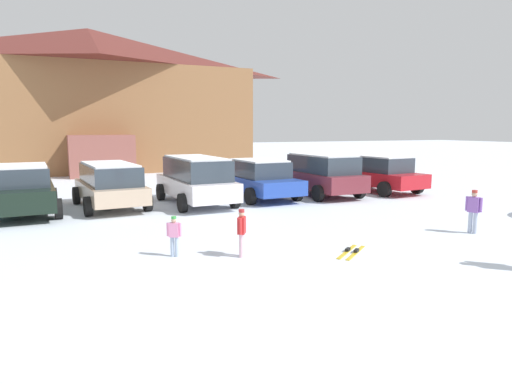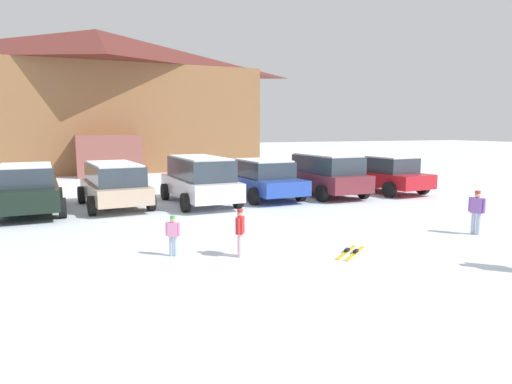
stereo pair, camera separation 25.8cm
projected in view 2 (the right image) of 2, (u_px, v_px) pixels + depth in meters
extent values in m
cube|color=brown|center=(100.00, 120.00, 31.42)|extent=(20.01, 9.74, 6.74)
pyramid|color=maroon|center=(97.00, 49.00, 30.77)|extent=(20.61, 10.34, 2.65)
cube|color=#8E4F47|center=(109.00, 156.00, 26.54)|extent=(3.62, 1.83, 2.40)
cube|color=black|center=(28.00, 193.00, 15.02)|extent=(2.05, 4.68, 0.66)
cube|color=#2D3842|center=(26.00, 175.00, 14.73)|extent=(1.72, 2.46, 0.59)
cube|color=white|center=(25.00, 165.00, 14.68)|extent=(1.61, 2.34, 0.06)
cylinder|color=black|center=(59.00, 196.00, 16.76)|extent=(0.25, 0.65, 0.64)
cylinder|color=black|center=(62.00, 208.00, 14.20)|extent=(0.25, 0.65, 0.64)
cube|color=tan|center=(114.00, 190.00, 16.18)|extent=(2.15, 4.53, 0.55)
cube|color=#2D3842|center=(114.00, 174.00, 16.02)|extent=(1.85, 3.46, 0.65)
cube|color=white|center=(113.00, 164.00, 15.97)|extent=(1.73, 3.28, 0.06)
cylinder|color=black|center=(81.00, 195.00, 16.98)|extent=(0.28, 0.66, 0.64)
cylinder|color=black|center=(133.00, 192.00, 17.85)|extent=(0.28, 0.66, 0.64)
cylinder|color=black|center=(92.00, 206.00, 14.59)|extent=(0.28, 0.66, 0.64)
cylinder|color=black|center=(151.00, 201.00, 15.46)|extent=(0.28, 0.66, 0.64)
cube|color=white|center=(199.00, 187.00, 16.87)|extent=(1.93, 4.78, 0.64)
cube|color=#2D3842|center=(200.00, 168.00, 16.69)|extent=(1.68, 3.64, 0.73)
cube|color=white|center=(200.00, 158.00, 16.63)|extent=(1.56, 3.46, 0.06)
cylinder|color=black|center=(165.00, 192.00, 17.84)|extent=(0.24, 0.65, 0.64)
cylinder|color=black|center=(211.00, 189.00, 18.62)|extent=(0.24, 0.65, 0.64)
cylinder|color=black|center=(185.00, 203.00, 15.21)|extent=(0.24, 0.65, 0.64)
cylinder|color=black|center=(238.00, 199.00, 15.98)|extent=(0.24, 0.65, 0.64)
cube|color=#2444A8|center=(261.00, 183.00, 18.35)|extent=(2.11, 4.82, 0.56)
cube|color=#2D3842|center=(263.00, 169.00, 18.05)|extent=(1.76, 2.54, 0.62)
cube|color=white|center=(263.00, 160.00, 18.01)|extent=(1.65, 2.42, 0.06)
cylinder|color=black|center=(224.00, 187.00, 19.27)|extent=(0.26, 0.65, 0.64)
cylinder|color=black|center=(266.00, 185.00, 20.12)|extent=(0.26, 0.65, 0.64)
cylinder|color=black|center=(254.00, 196.00, 16.65)|extent=(0.26, 0.65, 0.64)
cylinder|color=black|center=(301.00, 193.00, 17.50)|extent=(0.26, 0.65, 0.64)
cube|color=maroon|center=(326.00, 180.00, 18.85)|extent=(1.90, 4.19, 0.66)
cube|color=#2D3842|center=(327.00, 164.00, 18.69)|extent=(1.66, 3.19, 0.68)
cube|color=white|center=(327.00, 155.00, 18.63)|extent=(1.55, 3.03, 0.06)
cylinder|color=black|center=(290.00, 186.00, 19.68)|extent=(0.24, 0.65, 0.64)
cylinder|color=black|center=(328.00, 184.00, 20.45)|extent=(0.24, 0.65, 0.64)
cylinder|color=black|center=(322.00, 193.00, 17.35)|extent=(0.24, 0.65, 0.64)
cylinder|color=black|center=(364.00, 191.00, 18.12)|extent=(0.24, 0.65, 0.64)
cube|color=red|center=(384.00, 178.00, 19.96)|extent=(2.20, 4.35, 0.59)
cube|color=#2D3842|center=(388.00, 165.00, 19.69)|extent=(1.78, 2.33, 0.63)
cube|color=white|center=(388.00, 157.00, 19.64)|extent=(1.66, 2.21, 0.06)
cylinder|color=black|center=(348.00, 183.00, 20.68)|extent=(0.29, 0.66, 0.64)
cylinder|color=black|center=(379.00, 181.00, 21.58)|extent=(0.29, 0.66, 0.64)
cylinder|color=black|center=(389.00, 190.00, 18.42)|extent=(0.29, 0.66, 0.64)
cylinder|color=black|center=(423.00, 187.00, 19.32)|extent=(0.29, 0.66, 0.64)
cylinder|color=#E2AEC1|center=(241.00, 244.00, 9.98)|extent=(0.09, 0.09, 0.51)
cylinder|color=#E2AEC1|center=(240.00, 246.00, 9.87)|extent=(0.09, 0.09, 0.51)
cube|color=red|center=(240.00, 225.00, 9.87)|extent=(0.26, 0.29, 0.36)
cylinder|color=red|center=(242.00, 223.00, 10.02)|extent=(0.07, 0.07, 0.35)
cylinder|color=red|center=(238.00, 226.00, 9.71)|extent=(0.07, 0.07, 0.35)
sphere|color=tan|center=(240.00, 214.00, 9.83)|extent=(0.13, 0.13, 0.13)
cylinder|color=#AD2A2D|center=(240.00, 211.00, 9.82)|extent=(0.13, 0.13, 0.06)
cylinder|color=#A8B4CE|center=(478.00, 224.00, 11.96)|extent=(0.10, 0.10, 0.57)
cylinder|color=#A8B4CE|center=(473.00, 223.00, 12.05)|extent=(0.10, 0.10, 0.57)
cube|color=#8D5AB5|center=(477.00, 205.00, 11.94)|extent=(0.26, 0.32, 0.40)
cylinder|color=#8D5AB5|center=(484.00, 206.00, 11.81)|extent=(0.08, 0.08, 0.38)
cylinder|color=#8D5AB5|center=(470.00, 204.00, 12.06)|extent=(0.08, 0.08, 0.38)
sphere|color=tan|center=(478.00, 195.00, 11.90)|extent=(0.15, 0.15, 0.15)
cylinder|color=#B2382F|center=(478.00, 192.00, 11.89)|extent=(0.14, 0.14, 0.07)
cylinder|color=#A0B4CF|center=(171.00, 246.00, 9.98)|extent=(0.08, 0.08, 0.44)
cylinder|color=#A0B4CF|center=(175.00, 246.00, 9.97)|extent=(0.08, 0.08, 0.44)
cube|color=pink|center=(173.00, 229.00, 9.92)|extent=(0.25, 0.22, 0.31)
cylinder|color=pink|center=(167.00, 229.00, 9.94)|extent=(0.06, 0.06, 0.29)
cylinder|color=pink|center=(179.00, 229.00, 9.91)|extent=(0.06, 0.06, 0.29)
sphere|color=tan|center=(173.00, 220.00, 9.89)|extent=(0.11, 0.11, 0.11)
cylinder|color=green|center=(173.00, 217.00, 9.89)|extent=(0.11, 0.11, 0.05)
cube|color=gold|center=(355.00, 253.00, 10.17)|extent=(1.08, 0.90, 0.02)
cube|color=black|center=(356.00, 251.00, 10.21)|extent=(0.21, 0.19, 0.06)
cube|color=gold|center=(346.00, 252.00, 10.26)|extent=(1.08, 0.90, 0.02)
cube|color=black|center=(347.00, 250.00, 10.30)|extent=(0.21, 0.19, 0.06)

